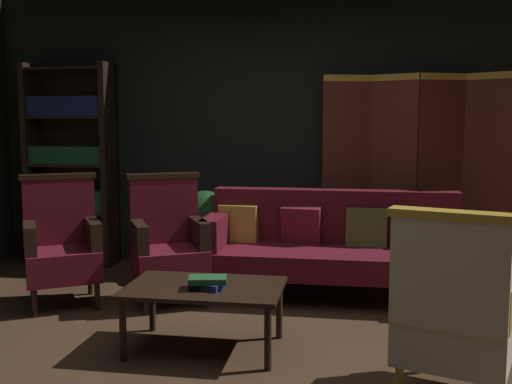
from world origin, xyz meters
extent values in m
plane|color=#3D2819|center=(0.00, 0.00, 0.00)|extent=(10.00, 10.00, 0.00)
cube|color=black|center=(0.00, 2.45, 1.40)|extent=(7.20, 0.10, 2.80)
cube|color=#5B2319|center=(0.64, 2.20, 0.95)|extent=(0.45, 0.13, 1.90)
cube|color=gold|center=(0.64, 2.20, 1.87)|extent=(0.46, 0.14, 0.06)
cube|color=#5B2319|center=(1.07, 2.16, 0.95)|extent=(0.43, 0.22, 1.90)
cube|color=gold|center=(1.07, 2.16, 1.87)|extent=(0.43, 0.23, 0.06)
cube|color=#5B2319|center=(1.49, 2.14, 0.95)|extent=(0.44, 0.20, 1.90)
cube|color=gold|center=(1.49, 2.14, 1.87)|extent=(0.44, 0.20, 0.06)
cube|color=#5B2319|center=(1.90, 2.10, 0.95)|extent=(0.40, 0.28, 1.90)
cube|color=gold|center=(1.90, 2.10, 1.87)|extent=(0.40, 0.29, 0.06)
cube|color=black|center=(-2.57, 2.18, 1.02)|extent=(0.06, 0.32, 2.05)
cube|color=black|center=(-1.73, 2.18, 1.02)|extent=(0.06, 0.32, 2.05)
cube|color=black|center=(-2.15, 2.33, 1.02)|extent=(0.90, 0.02, 2.05)
cube|color=black|center=(-2.15, 2.18, 0.06)|extent=(0.86, 0.30, 0.02)
cube|color=black|center=(-2.15, 2.18, 0.54)|extent=(0.86, 0.30, 0.02)
cube|color=#1E4C28|center=(-2.15, 2.16, 0.66)|extent=(0.78, 0.22, 0.22)
cube|color=black|center=(-2.15, 2.18, 1.02)|extent=(0.86, 0.30, 0.02)
cube|color=#1E4C28|center=(-2.15, 2.16, 1.13)|extent=(0.78, 0.22, 0.18)
cube|color=black|center=(-2.15, 2.18, 1.51)|extent=(0.86, 0.30, 0.02)
cube|color=navy|center=(-2.15, 2.16, 1.62)|extent=(0.78, 0.22, 0.20)
cube|color=black|center=(-2.15, 2.18, 1.99)|extent=(0.86, 0.30, 0.02)
cylinder|color=black|center=(-0.40, 1.05, 0.11)|extent=(0.07, 0.07, 0.22)
cylinder|color=black|center=(1.50, 1.05, 0.11)|extent=(0.07, 0.07, 0.22)
cylinder|color=black|center=(-0.40, 1.65, 0.11)|extent=(0.07, 0.07, 0.22)
cylinder|color=black|center=(1.50, 1.65, 0.11)|extent=(0.07, 0.07, 0.22)
cube|color=#4C0F19|center=(0.55, 1.35, 0.32)|extent=(2.10, 0.76, 0.20)
cube|color=#4C0F19|center=(0.55, 1.66, 0.65)|extent=(2.10, 0.18, 0.46)
cube|color=#4C0F19|center=(-0.43, 1.35, 0.55)|extent=(0.16, 0.68, 0.26)
cube|color=#4C0F19|center=(1.53, 1.35, 0.55)|extent=(0.16, 0.68, 0.26)
cube|color=#B79338|center=(-0.28, 1.55, 0.57)|extent=(0.35, 0.14, 0.34)
cube|color=maroon|center=(0.27, 1.55, 0.57)|extent=(0.36, 0.21, 0.35)
cube|color=#4C5123|center=(0.83, 1.55, 0.57)|extent=(0.35, 0.17, 0.35)
cube|color=tan|center=(1.38, 1.55, 0.57)|extent=(0.35, 0.15, 0.34)
cylinder|color=black|center=(-0.67, -0.16, 0.20)|extent=(0.04, 0.04, 0.39)
cylinder|color=black|center=(0.23, -0.16, 0.20)|extent=(0.04, 0.04, 0.39)
cylinder|color=black|center=(-0.67, 0.38, 0.20)|extent=(0.04, 0.04, 0.39)
cylinder|color=black|center=(0.23, 0.38, 0.20)|extent=(0.04, 0.04, 0.39)
cube|color=black|center=(-0.22, 0.11, 0.41)|extent=(1.00, 0.64, 0.03)
cylinder|color=gold|center=(1.54, -0.19, 0.11)|extent=(0.04, 0.04, 0.22)
cylinder|color=gold|center=(1.11, -0.05, 0.11)|extent=(0.04, 0.04, 0.22)
cube|color=beige|center=(1.25, -0.34, 0.34)|extent=(0.71, 0.71, 0.24)
cube|color=beige|center=(1.18, -0.55, 0.73)|extent=(0.57, 0.29, 0.54)
cube|color=gold|center=(1.18, -0.55, 1.02)|extent=(0.61, 0.31, 0.04)
cube|color=gold|center=(1.48, -0.41, 0.57)|extent=(0.24, 0.50, 0.22)
cube|color=gold|center=(1.03, -0.26, 0.57)|extent=(0.24, 0.50, 0.22)
cylinder|color=black|center=(-1.65, 0.52, 0.11)|extent=(0.04, 0.04, 0.22)
cylinder|color=black|center=(-1.25, 0.76, 0.11)|extent=(0.04, 0.04, 0.22)
cylinder|color=black|center=(-1.88, 0.91, 0.11)|extent=(0.04, 0.04, 0.22)
cylinder|color=black|center=(-1.49, 1.15, 0.11)|extent=(0.04, 0.04, 0.22)
cube|color=#4C0F19|center=(-1.57, 0.83, 0.34)|extent=(0.77, 0.77, 0.24)
cube|color=#4C0F19|center=(-1.69, 1.03, 0.73)|extent=(0.54, 0.39, 0.54)
cube|color=black|center=(-1.69, 1.03, 1.02)|extent=(0.58, 0.42, 0.04)
cube|color=black|center=(-1.77, 0.71, 0.57)|extent=(0.34, 0.47, 0.22)
cube|color=black|center=(-1.36, 0.96, 0.57)|extent=(0.34, 0.47, 0.22)
cylinder|color=black|center=(-0.84, 0.71, 0.11)|extent=(0.04, 0.04, 0.22)
cylinder|color=black|center=(-0.43, 0.92, 0.11)|extent=(0.04, 0.04, 0.22)
cylinder|color=black|center=(-1.05, 1.11, 0.11)|extent=(0.04, 0.04, 0.22)
cylinder|color=black|center=(-0.65, 1.33, 0.11)|extent=(0.04, 0.04, 0.22)
cube|color=#4C0F19|center=(-0.74, 1.02, 0.34)|extent=(0.76, 0.76, 0.24)
cube|color=#4C0F19|center=(-0.85, 1.22, 0.73)|extent=(0.55, 0.37, 0.54)
cube|color=black|center=(-0.85, 1.22, 1.02)|extent=(0.59, 0.40, 0.04)
cube|color=black|center=(-0.95, 0.90, 0.57)|extent=(0.32, 0.48, 0.22)
cube|color=black|center=(-0.53, 1.13, 0.57)|extent=(0.32, 0.48, 0.22)
cylinder|color=brown|center=(-0.64, 1.82, 0.14)|extent=(0.28, 0.28, 0.28)
ellipsoid|color=#193D19|center=(-0.64, 1.82, 0.52)|extent=(0.54, 0.54, 0.63)
cube|color=navy|center=(-0.19, 0.05, 0.44)|extent=(0.23, 0.19, 0.04)
cube|color=#1E4C28|center=(-0.19, 0.05, 0.48)|extent=(0.26, 0.20, 0.03)
camera|label=1|loc=(0.71, -3.51, 1.47)|focal=41.84mm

